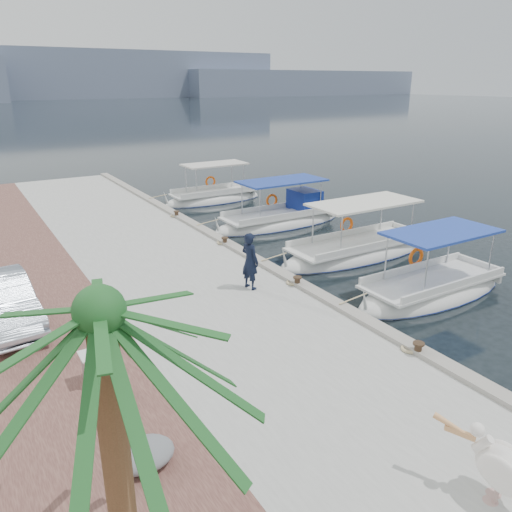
{
  "coord_description": "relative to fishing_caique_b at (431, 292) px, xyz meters",
  "views": [
    {
      "loc": [
        -9.22,
        -10.55,
        6.8
      ],
      "look_at": [
        -1.0,
        3.0,
        1.2
      ],
      "focal_mm": 35.0,
      "sensor_mm": 36.0,
      "label": 1
    }
  ],
  "objects": [
    {
      "name": "distant_hills",
      "position": [
        25.9,
        202.01,
        7.49
      ],
      "size": [
        330.0,
        60.0,
        18.0
      ],
      "color": "slate",
      "rests_on": "ground"
    },
    {
      "name": "fishing_caique_d",
      "position": [
        0.52,
        9.82,
        0.07
      ],
      "size": [
        7.06,
        2.29,
        2.83
      ],
      "color": "silver",
      "rests_on": "ground"
    },
    {
      "name": "fishing_caique_e",
      "position": [
        -0.05,
        16.08,
        0.0
      ],
      "size": [
        6.15,
        2.01,
        2.83
      ],
      "color": "silver",
      "rests_on": "ground"
    },
    {
      "name": "date_palm",
      "position": [
        -11.9,
        -5.21,
        4.39
      ],
      "size": [
        4.6,
        4.6,
        4.95
      ],
      "color": "brown",
      "rests_on": "cobblestone_strip"
    },
    {
      "name": "parked_car",
      "position": [
        -12.45,
        3.93,
        1.06
      ],
      "size": [
        1.79,
        4.28,
        1.37
      ],
      "primitive_type": "imported",
      "rotation": [
        0.0,
        0.0,
        0.08
      ],
      "color": "silver",
      "rests_on": "cobblestone_strip"
    },
    {
      "name": "cobblestone_strip",
      "position": [
        -11.71,
        5.52,
        0.12
      ],
      "size": [
        4.0,
        40.0,
        0.5
      ],
      "primitive_type": "cube",
      "color": "brown",
      "rests_on": "ground"
    },
    {
      "name": "ground",
      "position": [
        -3.71,
        0.52,
        -0.13
      ],
      "size": [
        400.0,
        400.0,
        0.0
      ],
      "primitive_type": "plane",
      "color": "black",
      "rests_on": "ground"
    },
    {
      "name": "fishing_caique_c",
      "position": [
        0.65,
        4.31,
        -0.0
      ],
      "size": [
        7.54,
        2.35,
        2.83
      ],
      "color": "silver",
      "rests_on": "ground"
    },
    {
      "name": "pelican",
      "position": [
        -6.46,
        -6.67,
        1.01
      ],
      "size": [
        0.88,
        1.58,
        1.23
      ],
      "color": "tan",
      "rests_on": "concrete_quay"
    },
    {
      "name": "quay_curb",
      "position": [
        -3.93,
        5.52,
        0.43
      ],
      "size": [
        0.44,
        40.0,
        0.12
      ],
      "primitive_type": "cube",
      "color": "gray",
      "rests_on": "concrete_quay"
    },
    {
      "name": "concrete_quay",
      "position": [
        -6.71,
        5.52,
        0.12
      ],
      "size": [
        6.0,
        40.0,
        0.5
      ],
      "primitive_type": "cube",
      "color": "#9F9F9A",
      "rests_on": "ground"
    },
    {
      "name": "fishing_caique_b",
      "position": [
        0.0,
        0.0,
        0.0
      ],
      "size": [
        6.24,
        2.23,
        2.83
      ],
      "color": "silver",
      "rests_on": "ground"
    },
    {
      "name": "folding_table",
      "position": [
        -11.05,
        -0.12,
        0.9
      ],
      "size": [
        0.55,
        0.55,
        0.73
      ],
      "color": "silver",
      "rests_on": "cobblestone_strip"
    },
    {
      "name": "mooring_bollards",
      "position": [
        -4.06,
        2.02,
        0.57
      ],
      "size": [
        0.28,
        20.28,
        0.33
      ],
      "color": "black",
      "rests_on": "concrete_quay"
    },
    {
      "name": "tarp_bundle",
      "position": [
        -10.98,
        -3.06,
        0.57
      ],
      "size": [
        1.1,
        0.9,
        0.4
      ],
      "primitive_type": "ellipsoid",
      "color": "slate",
      "rests_on": "cobblestone_strip"
    },
    {
      "name": "fisherman",
      "position": [
        -5.44,
        2.68,
        1.3
      ],
      "size": [
        0.59,
        0.76,
        1.85
      ],
      "primitive_type": "imported",
      "rotation": [
        0.0,
        0.0,
        1.81
      ],
      "color": "black",
      "rests_on": "concrete_quay"
    }
  ]
}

